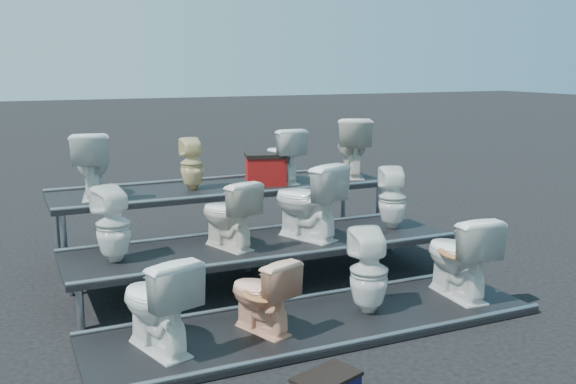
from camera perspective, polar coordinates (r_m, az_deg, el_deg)
name	(u,v)px	position (r m, az deg, el deg)	size (l,w,h in m)	color
ground	(264,284)	(7.13, -2.19, -8.14)	(80.00, 80.00, 0.00)	black
tier_front	(317,324)	(6.01, 2.58, -11.62)	(4.20, 1.20, 0.06)	black
tier_mid	(263,264)	(7.05, -2.20, -6.37)	(4.20, 1.20, 0.46)	black
tier_back	(225,220)	(8.17, -5.64, -2.49)	(4.20, 1.20, 0.86)	black
toilet_0	(157,302)	(5.39, -11.58, -9.59)	(0.46, 0.80, 0.82)	white
toilet_1	(261,294)	(5.66, -2.38, -9.05)	(0.38, 0.67, 0.68)	#EDAE8B
toilet_2	(369,271)	(6.11, 7.20, -7.00)	(0.36, 0.37, 0.80)	white
toilet_3	(458,255)	(6.68, 14.91, -5.45)	(0.48, 0.84, 0.85)	white
toilet_4	(113,224)	(6.49, -15.27, -2.80)	(0.34, 0.34, 0.75)	white
toilet_5	(228,214)	(6.76, -5.37, -1.96)	(0.41, 0.72, 0.73)	silver
toilet_6	(307,200)	(7.09, 1.68, -0.76)	(0.48, 0.84, 0.86)	white
toilet_7	(393,198)	(7.65, 9.29, -0.52)	(0.33, 0.33, 0.73)	white
toilet_8	(91,165)	(7.67, -17.07, 2.34)	(0.43, 0.75, 0.76)	white
toilet_9	(192,164)	(7.91, -8.53, 2.49)	(0.28, 0.29, 0.63)	beige
toilet_10	(283,155)	(8.31, -0.47, 3.31)	(0.40, 0.70, 0.71)	white
toilet_11	(352,147)	(8.77, 5.74, 4.01)	(0.45, 0.80, 0.81)	silver
red_crate	(265,171)	(8.19, -2.02, 1.91)	(0.49, 0.39, 0.35)	maroon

